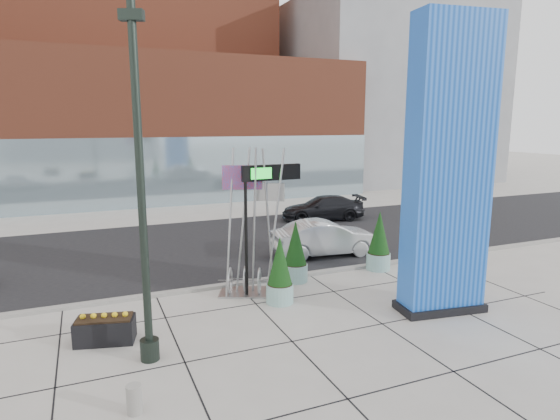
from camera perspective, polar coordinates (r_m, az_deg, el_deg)
name	(u,v)px	position (r m, az deg, el deg)	size (l,w,h in m)	color
ground	(247,333)	(14.07, -4.08, -14.74)	(160.00, 160.00, 0.00)	#9E9991
street_asphalt	(180,249)	(23.23, -12.07, -4.63)	(80.00, 12.00, 0.02)	black
curb_edge	(212,287)	(17.61, -8.33, -9.29)	(80.00, 0.30, 0.12)	gray
tower_podium	(149,129)	(39.40, -15.67, 9.46)	(34.00, 10.00, 11.00)	brown
tower_glass_front	(160,172)	(34.82, -14.41, 4.47)	(34.00, 0.60, 5.00)	#8CA5B2
building_grey_parking	(378,95)	(53.41, 11.80, 13.58)	(20.00, 18.00, 18.00)	slate
blue_pylon	(448,174)	(15.40, 19.80, 4.17)	(2.91, 1.60, 9.23)	#0C44B4
lamp_post	(143,222)	(11.89, -16.38, -1.46)	(0.60, 0.49, 8.84)	black
public_art_sculpture	(252,256)	(16.63, -3.38, -5.66)	(2.56, 2.00, 5.21)	#A7AAAC
concrete_bollard	(134,399)	(10.99, -17.35, -21.15)	(0.32, 0.32, 0.63)	gray
overhead_street_sign	(267,184)	(16.08, -1.59, 3.20)	(2.17, 0.31, 4.60)	black
round_planter_east	(379,242)	(19.76, 11.98, -3.84)	(0.99, 0.99, 2.47)	#88B8B2
round_planter_mid	(295,253)	(17.94, 1.89, -5.23)	(0.95, 0.95, 2.38)	#88B8B2
round_planter_west	(280,271)	(15.83, -0.02, -7.51)	(0.93, 0.93, 2.32)	#88B8B2
box_planter_north	(105,328)	(14.23, -20.55, -13.37)	(1.72, 1.15, 0.86)	black
car_silver_mid	(326,238)	(21.54, 5.57, -3.46)	(1.70, 4.87, 1.60)	#B8BBC0
car_dark_east	(323,208)	(29.39, 5.25, 0.22)	(2.09, 5.14, 1.49)	black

